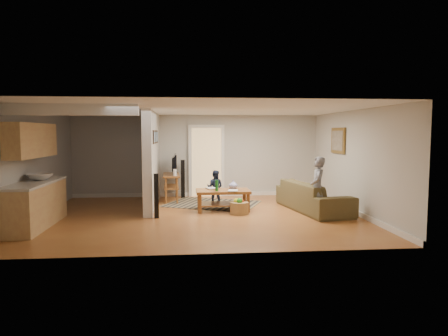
{
  "coord_description": "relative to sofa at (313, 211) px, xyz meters",
  "views": [
    {
      "loc": [
        -0.27,
        -9.3,
        1.95
      ],
      "look_at": [
        0.6,
        0.34,
        1.1
      ],
      "focal_mm": 32.0,
      "sensor_mm": 36.0,
      "label": 1
    }
  ],
  "objects": [
    {
      "name": "room_shell",
      "position": [
        -3.92,
        0.06,
        1.46
      ],
      "size": [
        7.54,
        6.02,
        2.52
      ],
      "color": "beige",
      "rests_on": "ground"
    },
    {
      "name": "area_rug",
      "position": [
        -2.47,
        1.18,
        0.01
      ],
      "size": [
        2.89,
        2.56,
        0.01
      ],
      "primitive_type": "cube",
      "rotation": [
        0.0,
        0.0,
        -0.41
      ],
      "color": "black",
      "rests_on": "ground"
    },
    {
      "name": "speaker_right",
      "position": [
        -3.28,
        2.33,
        0.57
      ],
      "size": [
        0.13,
        0.13,
        1.15
      ],
      "primitive_type": "cube",
      "rotation": [
        0.0,
        0.0,
        0.1
      ],
      "color": "black",
      "rests_on": "ground"
    },
    {
      "name": "speaker_left",
      "position": [
        -3.86,
        -0.53,
        0.51
      ],
      "size": [
        0.12,
        0.12,
        1.03
      ],
      "primitive_type": "cube",
      "rotation": [
        0.0,
        0.0,
        0.15
      ],
      "color": "black",
      "rests_on": "ground"
    },
    {
      "name": "coffee_table",
      "position": [
        -2.24,
        0.24,
        0.41
      ],
      "size": [
        1.34,
        0.8,
        0.79
      ],
      "rotation": [
        0.0,
        0.0,
        0.01
      ],
      "color": "brown",
      "rests_on": "ground"
    },
    {
      "name": "child",
      "position": [
        -0.17,
        -0.85,
        0.0
      ],
      "size": [
        0.45,
        0.58,
        1.41
      ],
      "primitive_type": "imported",
      "rotation": [
        0.0,
        0.0,
        -1.82
      ],
      "color": "slate",
      "rests_on": "ground"
    },
    {
      "name": "tv_console",
      "position": [
        -3.59,
        1.82,
        0.7
      ],
      "size": [
        0.52,
        1.25,
        1.06
      ],
      "rotation": [
        0.0,
        0.0,
        0.05
      ],
      "color": "brown",
      "rests_on": "ground"
    },
    {
      "name": "ground",
      "position": [
        -2.86,
        -0.37,
        0.0
      ],
      "size": [
        7.5,
        7.5,
        0.0
      ],
      "primitive_type": "plane",
      "color": "brown",
      "rests_on": "ground"
    },
    {
      "name": "sofa",
      "position": [
        0.0,
        0.0,
        0.0
      ],
      "size": [
        1.38,
        2.63,
        0.73
      ],
      "primitive_type": "imported",
      "rotation": [
        0.0,
        0.0,
        1.74
      ],
      "color": "brown",
      "rests_on": "ground"
    },
    {
      "name": "toy_basket",
      "position": [
        -1.9,
        -0.25,
        0.17
      ],
      "size": [
        0.45,
        0.45,
        0.4
      ],
      "color": "olive",
      "rests_on": "ground"
    },
    {
      "name": "toddler",
      "position": [
        -2.39,
        1.1,
        0.0
      ],
      "size": [
        0.55,
        0.48,
        0.94
      ],
      "primitive_type": "imported",
      "rotation": [
        0.0,
        0.0,
        2.83
      ],
      "color": "#1C243B",
      "rests_on": "ground"
    }
  ]
}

